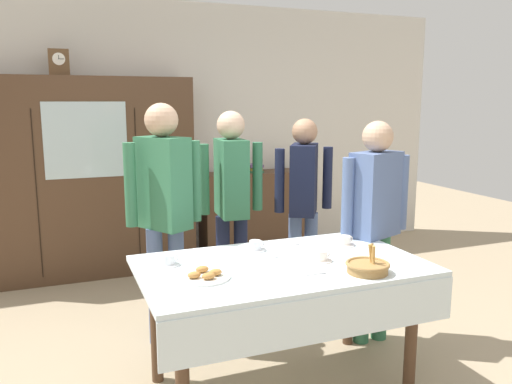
% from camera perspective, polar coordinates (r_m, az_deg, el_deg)
% --- Properties ---
extents(ground_plane, '(12.00, 12.00, 0.00)m').
position_cam_1_polar(ground_plane, '(3.48, 1.28, -19.11)').
color(ground_plane, tan).
rests_on(ground_plane, ground).
extents(back_wall, '(6.40, 0.10, 2.70)m').
position_cam_1_polar(back_wall, '(5.58, -9.33, 6.41)').
color(back_wall, silver).
rests_on(back_wall, ground).
extents(dining_table, '(1.63, 0.96, 0.77)m').
position_cam_1_polar(dining_table, '(3.00, 3.09, -10.04)').
color(dining_table, '#4C3321').
rests_on(dining_table, ground).
extents(wall_cabinet, '(2.02, 0.46, 1.92)m').
position_cam_1_polar(wall_cabinet, '(5.21, -18.21, 1.45)').
color(wall_cabinet, '#4C3321').
rests_on(wall_cabinet, ground).
extents(mantel_clock, '(0.18, 0.11, 0.24)m').
position_cam_1_polar(mantel_clock, '(5.16, -20.97, 13.23)').
color(mantel_clock, brown).
rests_on(mantel_clock, wall_cabinet).
extents(bookshelf_low, '(1.19, 0.35, 0.92)m').
position_cam_1_polar(bookshelf_low, '(5.72, -0.14, -2.36)').
color(bookshelf_low, '#4C3321').
rests_on(bookshelf_low, ground).
extents(book_stack, '(0.15, 0.18, 0.09)m').
position_cam_1_polar(book_stack, '(5.63, -0.14, 2.66)').
color(book_stack, '#3D754C').
rests_on(book_stack, bookshelf_low).
extents(tea_cup_far_right, '(0.13, 0.13, 0.06)m').
position_cam_1_polar(tea_cup_far_right, '(3.04, 7.21, -7.10)').
color(tea_cup_far_right, white).
rests_on(tea_cup_far_right, dining_table).
extents(tea_cup_far_left, '(0.13, 0.13, 0.06)m').
position_cam_1_polar(tea_cup_far_left, '(2.99, -9.66, -7.51)').
color(tea_cup_far_left, white).
rests_on(tea_cup_far_left, dining_table).
extents(tea_cup_mid_left, '(0.13, 0.13, 0.06)m').
position_cam_1_polar(tea_cup_mid_left, '(3.23, -0.05, -6.03)').
color(tea_cup_mid_left, white).
rests_on(tea_cup_mid_left, dining_table).
extents(tea_cup_near_left, '(0.13, 0.13, 0.06)m').
position_cam_1_polar(tea_cup_near_left, '(3.39, 9.80, -5.40)').
color(tea_cup_near_left, white).
rests_on(tea_cup_near_left, dining_table).
extents(bread_basket, '(0.24, 0.24, 0.16)m').
position_cam_1_polar(bread_basket, '(2.89, 12.25, -8.07)').
color(bread_basket, '#9E7542').
rests_on(bread_basket, dining_table).
extents(pastry_plate, '(0.28, 0.28, 0.05)m').
position_cam_1_polar(pastry_plate, '(2.76, -5.73, -9.19)').
color(pastry_plate, white).
rests_on(pastry_plate, dining_table).
extents(spoon_far_right, '(0.12, 0.02, 0.01)m').
position_cam_1_polar(spoon_far_right, '(3.36, 4.22, -5.84)').
color(spoon_far_right, silver).
rests_on(spoon_far_right, dining_table).
extents(spoon_near_right, '(0.12, 0.02, 0.01)m').
position_cam_1_polar(spoon_near_right, '(3.09, 1.81, -7.25)').
color(spoon_near_right, silver).
rests_on(spoon_near_right, dining_table).
extents(spoon_far_left, '(0.12, 0.02, 0.01)m').
position_cam_1_polar(spoon_far_left, '(2.83, 7.02, -8.93)').
color(spoon_far_left, silver).
rests_on(spoon_far_left, dining_table).
extents(person_beside_shelf, '(0.52, 0.41, 1.55)m').
position_cam_1_polar(person_beside_shelf, '(4.28, 5.30, -0.15)').
color(person_beside_shelf, slate).
rests_on(person_beside_shelf, ground).
extents(person_near_right_end, '(0.52, 0.41, 1.68)m').
position_cam_1_polar(person_near_right_end, '(3.57, -10.16, -0.87)').
color(person_near_right_end, slate).
rests_on(person_near_right_end, ground).
extents(person_by_cabinet, '(0.52, 0.32, 1.56)m').
position_cam_1_polar(person_by_cabinet, '(3.64, 13.00, -2.09)').
color(person_by_cabinet, '#33704C').
rests_on(person_by_cabinet, ground).
extents(person_behind_table_left, '(0.52, 0.37, 1.62)m').
position_cam_1_polar(person_behind_table_left, '(4.03, -2.74, -0.09)').
color(person_behind_table_left, '#191E38').
rests_on(person_behind_table_left, ground).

